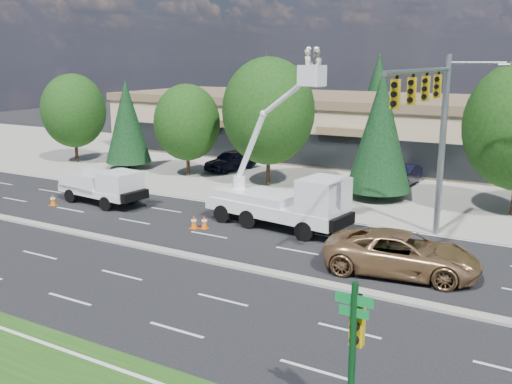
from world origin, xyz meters
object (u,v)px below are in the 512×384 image
Objects in this scene: street_sign_pole at (354,345)px; minivan at (402,253)px; signal_mast at (435,120)px; utility_pickup at (105,190)px; bucket_truck at (287,193)px.

minivan is (-1.99, 11.20, -1.56)m from street_sign_pole.
signal_mast is 2.54× the size of street_sign_pole.
street_sign_pole reaches higher than utility_pickup.
signal_mast is 8.23m from bucket_truck.
street_sign_pole is at bearing -178.13° from minivan.
street_sign_pole is (1.97, -15.45, -3.61)m from signal_mast.
utility_pickup is at bearing -174.59° from signal_mast.
signal_mast reaches higher than street_sign_pole.
street_sign_pole is 0.63× the size of minivan.
utility_pickup is at bearing 147.08° from street_sign_pole.
bucket_truck is at bearing -172.40° from signal_mast.
minivan is (-0.02, -4.24, -5.17)m from signal_mast.
street_sign_pole is at bearing -26.81° from utility_pickup.
signal_mast is 15.99m from street_sign_pole.
utility_pickup is 19.23m from minivan.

